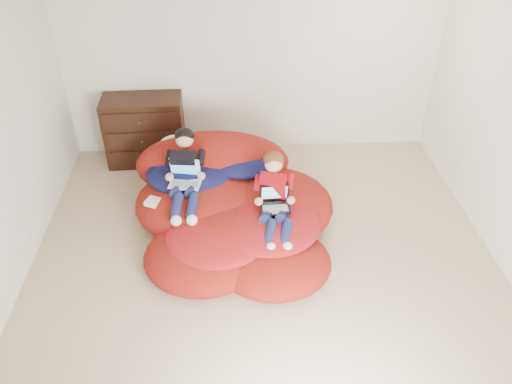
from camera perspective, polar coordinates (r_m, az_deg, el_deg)
The scene contains 9 objects.
room_shell at distance 5.23m, azimuth 1.05°, elevation -6.80°, with size 5.10×5.10×2.77m.
dresser at distance 6.98m, azimuth -12.57°, elevation 6.90°, with size 1.05×0.59×0.94m.
beanbag_pile at distance 5.75m, azimuth -3.18°, elevation -1.70°, with size 2.36×2.46×0.89m.
cream_pillow at distance 6.24m, azimuth -9.04°, elevation 5.20°, with size 0.45×0.29×0.29m, color beige.
older_boy at distance 5.67m, azimuth -8.10°, elevation 2.61°, with size 0.35×1.03×0.69m.
younger_boy at distance 5.32m, azimuth 2.17°, elevation -0.23°, with size 0.38×0.94×0.70m.
laptop_white at distance 5.65m, azimuth -8.09°, elevation 1.80°, with size 0.38×0.35×0.25m.
laptop_black at distance 5.33m, azimuth 2.18°, elevation -1.07°, with size 0.32×0.28×0.23m.
power_adapter at distance 5.67m, azimuth -11.71°, elevation -1.11°, with size 0.14×0.14×0.05m, color silver.
Camera 1 is at (-0.32, -3.82, 3.78)m, focal length 35.00 mm.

